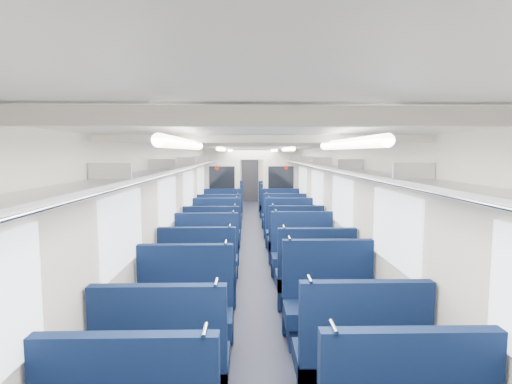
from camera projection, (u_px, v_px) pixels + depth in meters
floor at (253, 247)px, 9.41m from camera, size 2.80×18.00×0.01m
ceiling at (253, 146)px, 9.18m from camera, size 2.80×18.00×0.01m
wall_left at (192, 197)px, 9.26m from camera, size 0.02×18.00×2.35m
dado_left at (193, 233)px, 9.34m from camera, size 0.03×17.90×0.70m
wall_right at (313, 197)px, 9.32m from camera, size 0.02×18.00×2.35m
dado_right at (312, 232)px, 9.40m from camera, size 0.03×17.90×0.70m
wall_far at (250, 175)px, 18.25m from camera, size 2.80×0.02×2.35m
luggage_rack_left at (200, 163)px, 9.19m from camera, size 0.36×17.40×0.18m
luggage_rack_right at (306, 163)px, 9.24m from camera, size 0.36×17.40×0.18m
windows at (253, 189)px, 8.81m from camera, size 2.78×15.60×0.75m
ceiling_fittings at (253, 149)px, 8.93m from camera, size 2.70×16.06×0.11m
end_door at (250, 179)px, 18.21m from camera, size 0.75×0.06×2.00m
bulkhead at (251, 185)px, 12.03m from camera, size 2.80×0.10×2.35m
seat_4 at (164, 372)px, 3.37m from camera, size 1.08×0.60×1.20m
seat_5 at (359, 366)px, 3.46m from camera, size 1.08×0.60×1.20m
seat_6 at (184, 318)px, 4.46m from camera, size 1.08×0.60×1.20m
seat_7 at (329, 310)px, 4.71m from camera, size 1.08×0.60×1.20m
seat_8 at (199, 280)px, 5.80m from camera, size 1.08×0.60×1.20m
seat_9 at (315, 282)px, 5.74m from camera, size 1.08×0.60×1.20m
seat_10 at (206, 261)px, 6.83m from camera, size 1.08×0.60×1.20m
seat_11 at (303, 259)px, 6.98m from camera, size 1.08×0.60×1.20m
seat_12 at (212, 245)px, 7.98m from camera, size 1.08×0.60×1.20m
seat_13 at (295, 244)px, 8.07m from camera, size 1.08×0.60×1.20m
seat_14 at (216, 234)px, 9.10m from camera, size 1.08×0.60×1.20m
seat_15 at (290, 234)px, 9.12m from camera, size 1.08×0.60×1.20m
seat_16 at (220, 225)px, 10.21m from camera, size 1.08×0.60×1.20m
seat_17 at (284, 224)px, 10.42m from camera, size 1.08×0.60×1.20m
seat_18 at (223, 217)px, 11.46m from camera, size 1.08×0.60×1.20m
seat_19 at (281, 217)px, 11.50m from camera, size 1.08×0.60×1.20m
seat_20 at (226, 208)px, 13.35m from camera, size 1.08×0.60×1.20m
seat_21 at (276, 207)px, 13.60m from camera, size 1.08×0.60×1.20m
seat_22 at (228, 203)px, 14.64m from camera, size 1.08×0.60×1.20m
seat_23 at (274, 203)px, 14.59m from camera, size 1.08×0.60×1.20m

